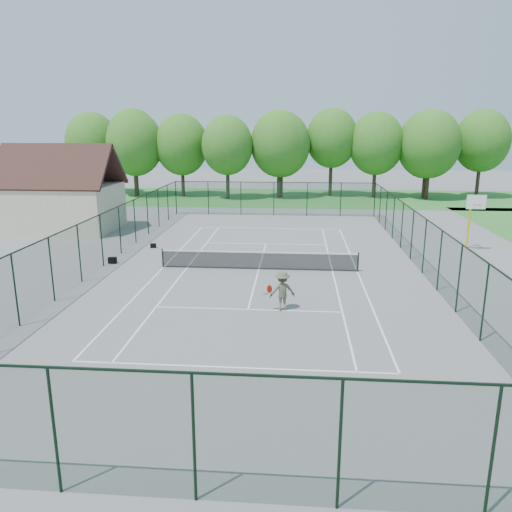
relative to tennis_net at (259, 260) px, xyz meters
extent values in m
plane|color=slate|center=(0.00, 0.00, -0.58)|extent=(140.00, 140.00, 0.00)
cube|color=#368133|center=(0.00, 30.00, -0.57)|extent=(80.00, 16.00, 0.01)
cube|color=white|center=(0.00, 11.88, -0.57)|extent=(10.97, 0.08, 0.01)
cube|color=white|center=(0.00, -11.88, -0.57)|extent=(10.97, 0.08, 0.01)
cube|color=white|center=(0.00, 6.40, -0.57)|extent=(8.23, 0.08, 0.01)
cube|color=white|center=(0.00, -6.40, -0.57)|extent=(8.23, 0.08, 0.01)
cube|color=white|center=(5.49, 0.00, -0.57)|extent=(0.08, 23.77, 0.01)
cube|color=white|center=(-5.49, 0.00, -0.57)|extent=(0.08, 23.77, 0.01)
cube|color=white|center=(4.12, 0.00, -0.57)|extent=(0.08, 23.77, 0.01)
cube|color=white|center=(-4.12, 0.00, -0.57)|extent=(0.08, 23.77, 0.01)
cube|color=white|center=(0.00, 0.00, -0.57)|extent=(0.08, 12.80, 0.01)
cylinder|color=black|center=(-5.50, 0.00, -0.03)|extent=(0.08, 0.08, 1.10)
cylinder|color=black|center=(5.50, 0.00, -0.03)|extent=(0.08, 0.08, 1.10)
cube|color=black|center=(0.00, 0.00, -0.08)|extent=(11.00, 0.02, 0.96)
cube|color=white|center=(0.00, 0.00, 0.42)|extent=(11.00, 0.05, 0.07)
cube|color=#193C24|center=(0.00, 18.00, 0.92)|extent=(18.00, 0.02, 3.00)
cube|color=#193C24|center=(0.00, -18.00, 0.92)|extent=(18.00, 0.02, 3.00)
cube|color=#193C24|center=(9.00, 0.00, 0.92)|extent=(0.02, 36.00, 3.00)
cube|color=#193C24|center=(-9.00, 0.00, 0.92)|extent=(0.02, 36.00, 3.00)
cube|color=black|center=(0.00, 18.00, 2.42)|extent=(18.00, 0.05, 0.05)
cube|color=black|center=(0.00, -18.00, 2.42)|extent=(18.00, 0.05, 0.05)
cube|color=black|center=(9.00, 0.00, 2.42)|extent=(0.05, 36.00, 0.05)
cube|color=black|center=(-9.00, 0.00, 2.42)|extent=(0.05, 36.00, 0.05)
cube|color=beige|center=(-16.00, 10.00, 1.17)|extent=(8.00, 6.00, 3.50)
cube|color=#40251E|center=(-16.00, 11.50, 4.42)|extent=(8.60, 3.27, 3.27)
cube|color=#40251E|center=(-16.00, 8.50, 4.42)|extent=(8.60, 3.27, 3.27)
cylinder|color=#3C2B1E|center=(-16.50, 30.00, 1.52)|extent=(0.40, 0.40, 4.20)
ellipsoid|color=#408127|center=(-16.50, 30.00, 5.42)|extent=(6.40, 6.40, 7.40)
cylinder|color=#3C2B1E|center=(0.00, 30.00, 1.52)|extent=(0.40, 0.40, 4.20)
ellipsoid|color=#408127|center=(0.00, 30.00, 5.42)|extent=(6.40, 6.40, 7.40)
cylinder|color=#3C2B1E|center=(16.50, 30.00, 1.52)|extent=(0.40, 0.40, 4.20)
ellipsoid|color=#408127|center=(16.50, 30.00, 5.42)|extent=(6.40, 6.40, 7.40)
cylinder|color=#E3BA08|center=(13.36, 6.27, 1.17)|extent=(0.12, 0.12, 3.50)
cube|color=#E3BA08|center=(13.36, 5.82, 2.77)|extent=(0.08, 0.90, 0.08)
cube|color=white|center=(13.36, 5.37, 2.62)|extent=(1.20, 0.05, 0.90)
torus|color=#C64815|center=(13.36, 5.14, 2.47)|extent=(0.48, 0.48, 0.02)
cube|color=black|center=(-8.69, 0.61, -0.39)|extent=(0.46, 0.28, 0.37)
cube|color=black|center=(-7.40, 4.65, -0.43)|extent=(0.42, 0.31, 0.29)
imported|color=#52563E|center=(1.50, -6.30, 0.30)|extent=(1.24, 0.88, 1.75)
sphere|color=#BAD024|center=(2.48, -5.90, 0.30)|extent=(0.07, 0.07, 0.07)
camera|label=1|loc=(2.02, -26.93, 7.18)|focal=35.00mm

